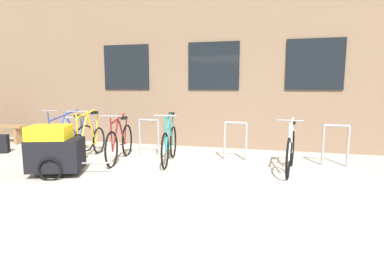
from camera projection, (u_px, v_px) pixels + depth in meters
ground_plane at (176, 183)px, 5.38m from camera, size 42.00×42.00×0.00m
storefront_building at (229, 56)px, 10.57m from camera, size 28.00×5.32×5.14m
bike_rack at (191, 136)px, 7.18m from camera, size 6.51×0.05×0.84m
bicycle_yellow at (89, 141)px, 7.17m from camera, size 0.44×1.69×1.11m
bicycle_maroon at (120, 143)px, 6.89m from camera, size 0.48×1.80×1.04m
bicycle_teal at (169, 144)px, 6.75m from camera, size 0.45×1.72×1.06m
bicycle_blue at (69, 139)px, 7.40m from camera, size 0.49×1.69×1.10m
bicycle_white at (290, 151)px, 6.04m from camera, size 0.44×1.73×1.04m
bike_trailer at (55, 150)px, 5.76m from camera, size 1.47×0.86×0.92m
backpack at (2, 144)px, 7.72m from camera, size 0.34×0.30×0.44m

